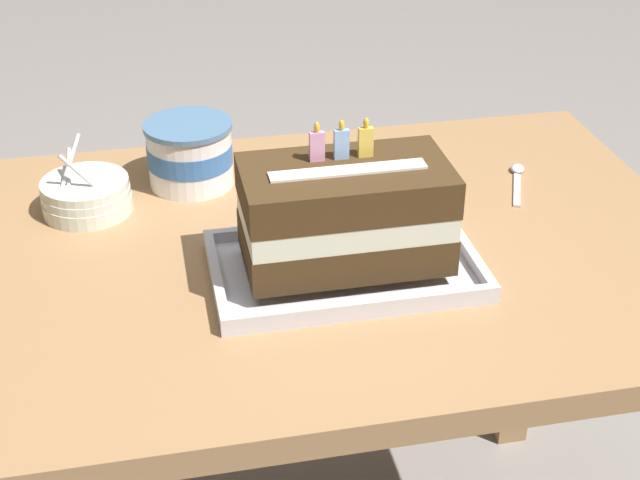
{
  "coord_description": "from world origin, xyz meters",
  "views": [
    {
      "loc": [
        -0.18,
        -1.03,
        1.33
      ],
      "look_at": [
        0.02,
        -0.04,
        0.72
      ],
      "focal_mm": 51.9,
      "sensor_mm": 36.0,
      "label": 1
    }
  ],
  "objects_px": {
    "foil_tray": "(344,269)",
    "serving_spoon_near_tray": "(517,175)",
    "birthday_cake": "(345,213)",
    "ice_cream_tub": "(190,153)",
    "bowl_stack": "(86,195)"
  },
  "relations": [
    {
      "from": "foil_tray",
      "to": "serving_spoon_near_tray",
      "type": "xyz_separation_m",
      "value": [
        0.32,
        0.21,
        -0.0
      ]
    },
    {
      "from": "birthday_cake",
      "to": "serving_spoon_near_tray",
      "type": "relative_size",
      "value": 2.0
    },
    {
      "from": "foil_tray",
      "to": "ice_cream_tub",
      "type": "bearing_deg",
      "value": 120.1
    },
    {
      "from": "ice_cream_tub",
      "to": "serving_spoon_near_tray",
      "type": "relative_size",
      "value": 1.03
    },
    {
      "from": "foil_tray",
      "to": "birthday_cake",
      "type": "relative_size",
      "value": 1.34
    },
    {
      "from": "bowl_stack",
      "to": "birthday_cake",
      "type": "bearing_deg",
      "value": -36.2
    },
    {
      "from": "birthday_cake",
      "to": "serving_spoon_near_tray",
      "type": "height_order",
      "value": "birthday_cake"
    },
    {
      "from": "foil_tray",
      "to": "serving_spoon_near_tray",
      "type": "bearing_deg",
      "value": 33.02
    },
    {
      "from": "bowl_stack",
      "to": "ice_cream_tub",
      "type": "distance_m",
      "value": 0.16
    },
    {
      "from": "foil_tray",
      "to": "birthday_cake",
      "type": "distance_m",
      "value": 0.08
    },
    {
      "from": "ice_cream_tub",
      "to": "serving_spoon_near_tray",
      "type": "distance_m",
      "value": 0.49
    },
    {
      "from": "foil_tray",
      "to": "ice_cream_tub",
      "type": "relative_size",
      "value": 2.6
    },
    {
      "from": "ice_cream_tub",
      "to": "serving_spoon_near_tray",
      "type": "bearing_deg",
      "value": -9.8
    },
    {
      "from": "birthday_cake",
      "to": "bowl_stack",
      "type": "relative_size",
      "value": 1.99
    },
    {
      "from": "bowl_stack",
      "to": "serving_spoon_near_tray",
      "type": "height_order",
      "value": "bowl_stack"
    }
  ]
}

